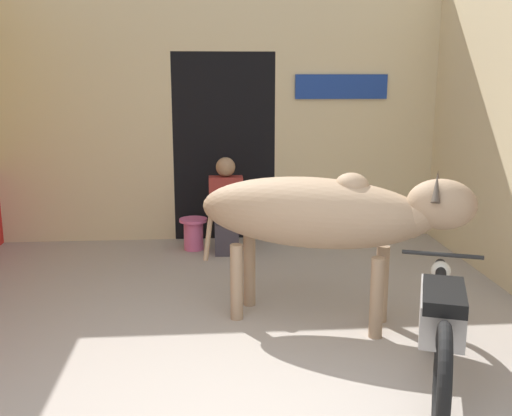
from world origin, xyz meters
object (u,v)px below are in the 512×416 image
Objects in this scene: cow at (324,214)px; plastic_stool at (194,233)px; motorcycle_near at (441,322)px; shopkeeper_seated at (226,203)px.

cow reaches higher than plastic_stool.
motorcycle_near reaches higher than plastic_stool.
motorcycle_near is 4.82× the size of plastic_stool.
plastic_stool is at bearing 116.92° from motorcycle_near.
motorcycle_near is 3.55m from shopkeeper_seated.
cow is at bearing -63.34° from plastic_stool.
cow is 1.23× the size of motorcycle_near.
plastic_stool is at bearing 159.19° from shopkeeper_seated.
cow reaches higher than motorcycle_near.
cow is 2.00× the size of shopkeeper_seated.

